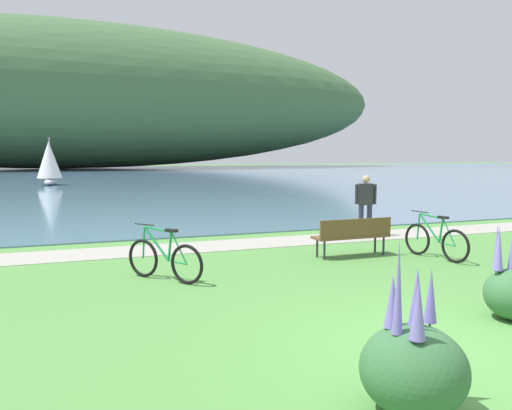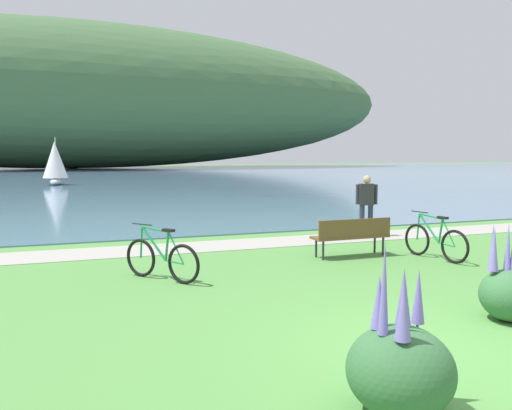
{
  "view_description": "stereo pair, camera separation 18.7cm",
  "coord_description": "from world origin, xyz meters",
  "views": [
    {
      "loc": [
        -4.14,
        -4.79,
        2.32
      ],
      "look_at": [
        0.48,
        7.56,
        1.0
      ],
      "focal_mm": 36.27,
      "sensor_mm": 36.0,
      "label": 1
    },
    {
      "loc": [
        -3.97,
        -4.85,
        2.32
      ],
      "look_at": [
        0.48,
        7.56,
        1.0
      ],
      "focal_mm": 36.27,
      "sensor_mm": 36.0,
      "label": 2
    }
  ],
  "objects": [
    {
      "name": "person_at_shoreline",
      "position": [
        3.79,
        7.64,
        0.98
      ],
      "size": [
        0.58,
        0.33,
        1.71
      ],
      "color": "#282D47",
      "rests_on": "ground"
    },
    {
      "name": "ground_plane",
      "position": [
        0.0,
        0.0,
        0.0
      ],
      "size": [
        200.0,
        200.0,
        0.0
      ],
      "primitive_type": "plane",
      "color": "#518E42"
    },
    {
      "name": "echium_bush_beside_closest",
      "position": [
        1.71,
        0.55,
        0.4
      ],
      "size": [
        0.83,
        0.83,
        1.43
      ],
      "color": "#386B3D",
      "rests_on": "ground"
    },
    {
      "name": "park_bench_near_camera",
      "position": [
        1.91,
        5.19,
        0.52
      ],
      "size": [
        1.81,
        0.5,
        0.88
      ],
      "color": "brown",
      "rests_on": "ground"
    },
    {
      "name": "shoreline_path",
      "position": [
        0.0,
        7.56,
        0.01
      ],
      "size": [
        60.0,
        1.5,
        0.01
      ],
      "primitive_type": "cube",
      "color": "#A39E93",
      "rests_on": "ground"
    },
    {
      "name": "sailboat_nearest_to_shore",
      "position": [
        -5.03,
        35.3,
        1.66
      ],
      "size": [
        1.9,
        3.0,
        3.45
      ],
      "color": "white",
      "rests_on": "bay_water"
    },
    {
      "name": "bicycle_leaning_near_bench",
      "position": [
        -2.46,
        4.49,
        0.4
      ],
      "size": [
        1.13,
        1.43,
        1.01
      ],
      "color": "black",
      "rests_on": "ground"
    },
    {
      "name": "distant_hillside",
      "position": [
        -3.73,
        79.01,
        10.98
      ],
      "size": [
        103.73,
        28.0,
        21.89
      ],
      "primitive_type": "ellipsoid",
      "color": "#42663D",
      "rests_on": "bay_water"
    },
    {
      "name": "echium_bush_closest_to_camera",
      "position": [
        -1.28,
        -1.14,
        0.44
      ],
      "size": [
        0.96,
        0.96,
        1.59
      ],
      "color": "#386B3D",
      "rests_on": "ground"
    },
    {
      "name": "bay_water",
      "position": [
        0.0,
        49.06,
        0.02
      ],
      "size": [
        180.0,
        80.0,
        0.04
      ],
      "primitive_type": "cube",
      "color": "#5B7F9E",
      "rests_on": "ground"
    },
    {
      "name": "bicycle_beside_path",
      "position": [
        3.51,
        4.37,
        0.4
      ],
      "size": [
        0.35,
        1.76,
        1.01
      ],
      "color": "black",
      "rests_on": "ground"
    }
  ]
}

